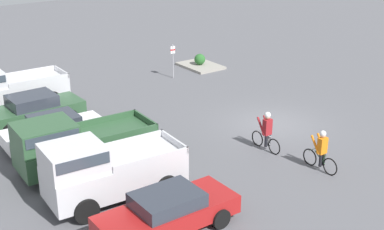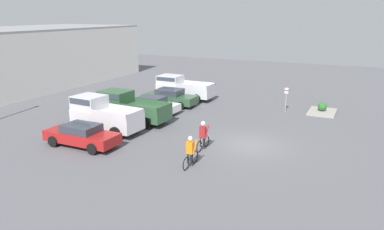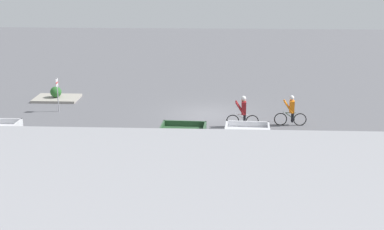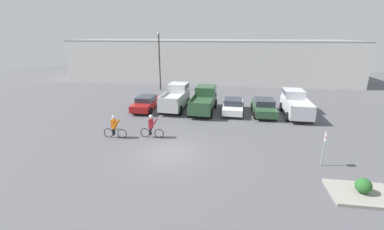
% 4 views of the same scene
% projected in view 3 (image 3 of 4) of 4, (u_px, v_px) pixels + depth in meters
% --- Properties ---
extents(ground_plane, '(80.00, 80.00, 0.00)m').
position_uv_depth(ground_plane, '(208.00, 115.00, 30.93)').
color(ground_plane, '#56565B').
extents(sedan_0, '(1.93, 4.62, 1.35)m').
position_uv_depth(sedan_0, '(314.00, 161.00, 21.89)').
color(sedan_0, maroon).
rests_on(sedan_0, ground_plane).
extents(pickup_truck_0, '(2.36, 4.96, 2.37)m').
position_uv_depth(pickup_truck_0, '(247.00, 154.00, 21.20)').
color(pickup_truck_0, silver).
rests_on(pickup_truck_0, ground_plane).
extents(pickup_truck_1, '(2.39, 5.44, 2.19)m').
position_uv_depth(pickup_truck_1, '(177.00, 153.00, 21.49)').
color(pickup_truck_1, '#2D5133').
rests_on(pickup_truck_1, ground_plane).
extents(sedan_1, '(2.07, 4.43, 1.33)m').
position_uv_depth(sedan_1, '(110.00, 160.00, 22.03)').
color(sedan_1, white).
rests_on(sedan_1, ground_plane).
extents(sedan_2, '(2.09, 4.67, 1.45)m').
position_uv_depth(sedan_2, '(44.00, 157.00, 22.23)').
color(sedan_2, '#2D5133').
rests_on(sedan_2, ground_plane).
extents(cyclist_0, '(1.74, 0.46, 1.74)m').
position_uv_depth(cyclist_0, '(243.00, 111.00, 28.43)').
color(cyclist_0, black).
rests_on(cyclist_0, ground_plane).
extents(cyclist_1, '(1.75, 0.46, 1.69)m').
position_uv_depth(cyclist_1, '(291.00, 110.00, 28.74)').
color(cyclist_1, black).
rests_on(cyclist_1, ground_plane).
extents(fire_lane_sign, '(0.06, 0.30, 2.06)m').
position_uv_depth(fire_lane_sign, '(57.00, 91.00, 31.24)').
color(fire_lane_sign, '#9E9EA3').
rests_on(fire_lane_sign, ground_plane).
extents(curb_island, '(2.79, 2.05, 0.15)m').
position_uv_depth(curb_island, '(57.00, 98.00, 34.25)').
color(curb_island, gray).
rests_on(curb_island, ground_plane).
extents(shrub, '(0.71, 0.71, 0.71)m').
position_uv_depth(shrub, '(56.00, 92.00, 34.10)').
color(shrub, '#286028').
rests_on(shrub, curb_island).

